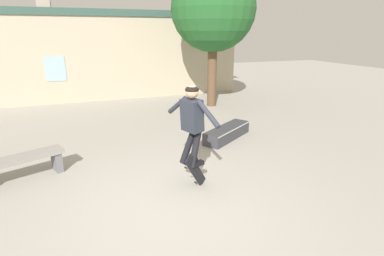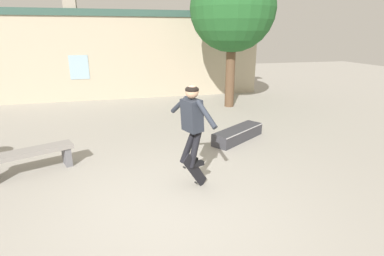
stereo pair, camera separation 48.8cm
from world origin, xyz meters
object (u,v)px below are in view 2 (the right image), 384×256
(tree_right, at_px, (233,9))
(skateboard_flipping, at_px, (195,171))
(park_bench, at_px, (30,157))
(skater, at_px, (192,119))
(skate_ledge, at_px, (238,134))

(tree_right, relative_size, skateboard_flipping, 6.14)
(park_bench, height_order, skater, skater)
(skater, xyz_separation_m, skateboard_flipping, (0.03, -0.08, -0.89))
(skate_ledge, distance_m, skater, 2.89)
(skate_ledge, bearing_deg, skateboard_flipping, -161.72)
(park_bench, distance_m, skateboard_flipping, 3.18)
(skateboard_flipping, bearing_deg, skate_ledge, 12.93)
(skate_ledge, height_order, skateboard_flipping, skateboard_flipping)
(tree_right, relative_size, park_bench, 3.06)
(park_bench, height_order, skate_ledge, park_bench)
(park_bench, distance_m, skater, 3.25)
(park_bench, relative_size, skate_ledge, 0.98)
(tree_right, distance_m, skater, 6.50)
(skate_ledge, xyz_separation_m, skater, (-1.71, -2.06, 1.09))
(tree_right, relative_size, skate_ledge, 3.00)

